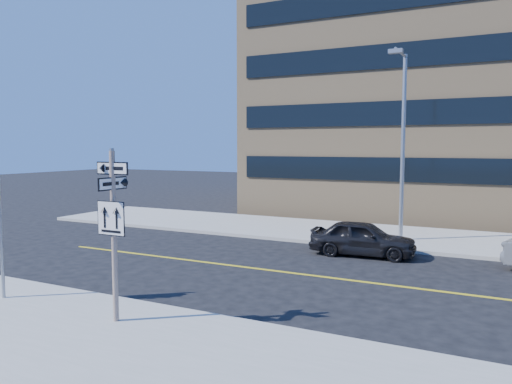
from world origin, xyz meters
The scene contains 5 objects.
ground centered at (0.00, 0.00, 0.00)m, with size 120.00×120.00×0.00m, color black.
sign_pole centered at (0.00, -2.51, 2.44)m, with size 0.92×0.92×4.06m.
parked_car_a centered at (3.16, 7.74, 0.69)m, with size 4.04×1.63×1.38m, color black.
streetlight_a centered at (4.00, 10.76, 4.76)m, with size 0.55×2.25×8.00m.
building_brick centered at (2.00, 25.00, 9.00)m, with size 18.00×18.00×18.00m, color tan.
Camera 1 is at (8.11, -11.21, 4.26)m, focal length 35.00 mm.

